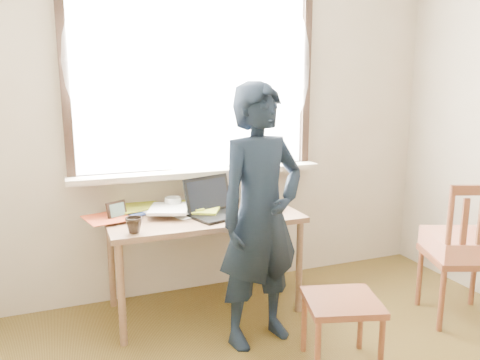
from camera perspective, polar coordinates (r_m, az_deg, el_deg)
name	(u,v)px	position (r m, az deg, el deg)	size (l,w,h in m)	color
room_shell	(370,64)	(1.88, 15.61, 13.51)	(3.52, 4.02, 2.61)	beige
desk	(203,225)	(3.21, -4.49, -5.44)	(1.29, 0.64, 0.69)	brown
laptop	(215,206)	(3.17, -3.09, -3.21)	(0.44, 0.40, 0.25)	black
mug_white	(173,204)	(3.31, -8.17, -2.90)	(0.12, 0.12, 0.09)	white
mug_dark	(134,225)	(2.86, -12.80, -5.38)	(0.10, 0.10, 0.10)	black
mouse	(278,208)	(3.28, 4.70, -3.46)	(0.10, 0.07, 0.04)	black
desk_clutter	(140,209)	(3.29, -12.10, -3.44)	(0.85, 0.54, 0.05)	white
book_a	(135,210)	(3.32, -12.74, -3.59)	(0.22, 0.29, 0.03)	white
book_b	(254,199)	(3.57, 1.75, -2.33)	(0.16, 0.22, 0.02)	white
picture_frame	(117,211)	(3.17, -14.82, -3.68)	(0.13, 0.08, 0.11)	black
work_chair	(342,310)	(2.73, 12.29, -15.18)	(0.48, 0.47, 0.40)	brown
side_chair	(464,247)	(3.44, 25.62, -7.40)	(0.57, 0.56, 0.96)	brown
person	(261,217)	(2.78, 2.53, -4.48)	(0.58, 0.38, 1.58)	black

